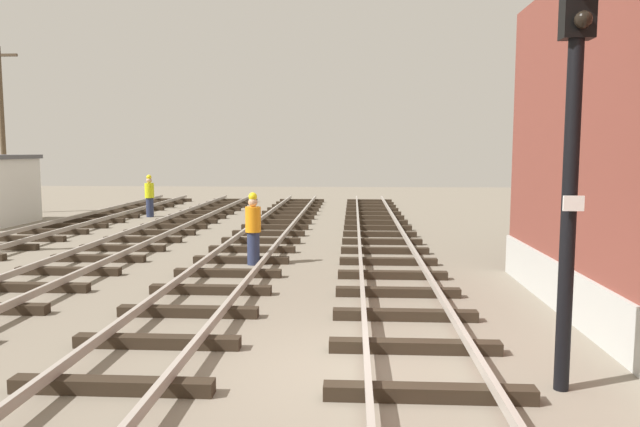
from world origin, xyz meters
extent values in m
plane|color=slate|center=(0.00, 0.00, 0.00)|extent=(80.00, 80.00, 0.00)
cube|color=#2D2319|center=(0.75, -0.83, 0.09)|extent=(2.50, 0.24, 0.18)
cube|color=#2D2319|center=(0.75, 0.83, 0.09)|extent=(2.50, 0.24, 0.18)
cube|color=#2D2319|center=(0.75, 2.49, 0.09)|extent=(2.50, 0.24, 0.18)
cube|color=#2D2319|center=(0.75, 4.15, 0.09)|extent=(2.50, 0.24, 0.18)
cube|color=#2D2319|center=(0.75, 5.81, 0.09)|extent=(2.50, 0.24, 0.18)
cube|color=#2D2319|center=(0.75, 7.47, 0.09)|extent=(2.50, 0.24, 0.18)
cube|color=#2D2319|center=(0.75, 9.13, 0.09)|extent=(2.50, 0.24, 0.18)
cube|color=#2D2319|center=(0.75, 10.79, 0.09)|extent=(2.50, 0.24, 0.18)
cube|color=#2D2319|center=(0.75, 12.45, 0.09)|extent=(2.50, 0.24, 0.18)
cube|color=#2D2319|center=(0.75, 14.11, 0.09)|extent=(2.50, 0.24, 0.18)
cube|color=#2D2319|center=(0.75, 15.77, 0.09)|extent=(2.50, 0.24, 0.18)
cube|color=#2D2319|center=(0.75, 17.43, 0.09)|extent=(2.50, 0.24, 0.18)
cube|color=#2D2319|center=(0.75, 19.10, 0.09)|extent=(2.50, 0.24, 0.18)
cube|color=#2D2319|center=(0.75, 20.76, 0.09)|extent=(2.50, 0.24, 0.18)
cube|color=#2D2319|center=(0.75, 22.42, 0.09)|extent=(2.50, 0.24, 0.18)
cube|color=#2D2319|center=(0.75, 24.08, 0.09)|extent=(2.50, 0.24, 0.18)
cube|color=#2D2319|center=(0.75, 25.74, 0.09)|extent=(2.50, 0.24, 0.18)
cube|color=#9E9389|center=(0.03, 0.00, 0.25)|extent=(0.08, 53.13, 0.14)
cube|color=#9E9389|center=(1.47, 0.00, 0.25)|extent=(0.08, 53.13, 0.14)
cube|color=#2D2319|center=(-3.07, -0.83, 0.09)|extent=(2.50, 0.24, 0.18)
cube|color=#2D2319|center=(-3.07, 0.83, 0.09)|extent=(2.50, 0.24, 0.18)
cube|color=#2D2319|center=(-3.07, 2.49, 0.09)|extent=(2.50, 0.24, 0.18)
cube|color=#2D2319|center=(-3.07, 4.15, 0.09)|extent=(2.50, 0.24, 0.18)
cube|color=#2D2319|center=(-3.07, 5.81, 0.09)|extent=(2.50, 0.24, 0.18)
cube|color=#2D2319|center=(-3.07, 7.47, 0.09)|extent=(2.50, 0.24, 0.18)
cube|color=#2D2319|center=(-3.07, 9.13, 0.09)|extent=(2.50, 0.24, 0.18)
cube|color=#2D2319|center=(-3.07, 10.79, 0.09)|extent=(2.50, 0.24, 0.18)
cube|color=#2D2319|center=(-3.07, 12.45, 0.09)|extent=(2.50, 0.24, 0.18)
cube|color=#2D2319|center=(-3.07, 14.11, 0.09)|extent=(2.50, 0.24, 0.18)
cube|color=#2D2319|center=(-3.07, 15.77, 0.09)|extent=(2.50, 0.24, 0.18)
cube|color=#2D2319|center=(-3.07, 17.43, 0.09)|extent=(2.50, 0.24, 0.18)
cube|color=#2D2319|center=(-3.07, 19.10, 0.09)|extent=(2.50, 0.24, 0.18)
cube|color=#2D2319|center=(-3.07, 20.76, 0.09)|extent=(2.50, 0.24, 0.18)
cube|color=#2D2319|center=(-3.07, 22.42, 0.09)|extent=(2.50, 0.24, 0.18)
cube|color=#2D2319|center=(-3.07, 24.08, 0.09)|extent=(2.50, 0.24, 0.18)
cube|color=#2D2319|center=(-3.07, 25.74, 0.09)|extent=(2.50, 0.24, 0.18)
cube|color=#9E9389|center=(-3.79, 0.00, 0.25)|extent=(0.08, 53.13, 0.14)
cube|color=#9E9389|center=(-2.35, 0.00, 0.25)|extent=(0.08, 53.13, 0.14)
cube|color=#2D2319|center=(-6.89, 4.15, 0.09)|extent=(2.50, 0.24, 0.18)
cube|color=#2D2319|center=(-6.89, 5.81, 0.09)|extent=(2.50, 0.24, 0.18)
cube|color=#2D2319|center=(-6.89, 7.47, 0.09)|extent=(2.50, 0.24, 0.18)
cube|color=#2D2319|center=(-6.89, 9.13, 0.09)|extent=(2.50, 0.24, 0.18)
cube|color=#2D2319|center=(-6.89, 10.79, 0.09)|extent=(2.50, 0.24, 0.18)
cube|color=#2D2319|center=(-6.89, 12.45, 0.09)|extent=(2.50, 0.24, 0.18)
cube|color=#2D2319|center=(-6.89, 14.11, 0.09)|extent=(2.50, 0.24, 0.18)
cube|color=#2D2319|center=(-6.89, 15.77, 0.09)|extent=(2.50, 0.24, 0.18)
cube|color=#2D2319|center=(-6.89, 17.43, 0.09)|extent=(2.50, 0.24, 0.18)
cube|color=#2D2319|center=(-6.89, 19.10, 0.09)|extent=(2.50, 0.24, 0.18)
cube|color=#2D2319|center=(-6.89, 20.76, 0.09)|extent=(2.50, 0.24, 0.18)
cube|color=#2D2319|center=(-6.89, 22.42, 0.09)|extent=(2.50, 0.24, 0.18)
cube|color=#2D2319|center=(-6.89, 24.08, 0.09)|extent=(2.50, 0.24, 0.18)
cube|color=#2D2319|center=(-6.89, 25.74, 0.09)|extent=(2.50, 0.24, 0.18)
cube|color=#2D2319|center=(-10.71, 10.79, 0.09)|extent=(2.50, 0.24, 0.18)
cube|color=#2D2319|center=(-10.71, 12.45, 0.09)|extent=(2.50, 0.24, 0.18)
cube|color=#2D2319|center=(-10.71, 14.11, 0.09)|extent=(2.50, 0.24, 0.18)
cube|color=#2D2319|center=(-10.71, 15.77, 0.09)|extent=(2.50, 0.24, 0.18)
cube|color=#2D2319|center=(-10.71, 17.43, 0.09)|extent=(2.50, 0.24, 0.18)
cube|color=#2D2319|center=(-10.71, 19.10, 0.09)|extent=(2.50, 0.24, 0.18)
cube|color=#2D2319|center=(-10.71, 20.76, 0.09)|extent=(2.50, 0.24, 0.18)
cube|color=#2D2319|center=(-10.71, 22.42, 0.09)|extent=(2.50, 0.24, 0.18)
cube|color=#2D2319|center=(-10.71, 24.08, 0.09)|extent=(2.50, 0.24, 0.18)
cube|color=#2D2319|center=(-10.71, 25.74, 0.09)|extent=(2.50, 0.24, 0.18)
cylinder|color=black|center=(2.42, -0.41, 2.11)|extent=(0.18, 0.18, 4.22)
sphere|color=black|center=(2.42, -0.59, 4.40)|extent=(0.20, 0.20, 0.20)
cube|color=white|center=(2.42, -0.55, 2.32)|extent=(0.24, 0.03, 0.18)
cylinder|color=black|center=(-17.43, 20.25, 0.32)|extent=(0.64, 0.24, 0.64)
cylinder|color=brown|center=(-16.39, 19.09, 3.83)|extent=(0.24, 0.24, 7.66)
cylinder|color=#262D4C|center=(-9.15, 17.95, 0.42)|extent=(0.32, 0.32, 0.85)
cylinder|color=yellow|center=(-9.15, 17.95, 1.18)|extent=(0.40, 0.40, 0.65)
sphere|color=tan|center=(-9.15, 17.95, 1.62)|extent=(0.24, 0.24, 0.24)
sphere|color=yellow|center=(-9.15, 17.95, 1.76)|extent=(0.22, 0.22, 0.22)
cylinder|color=#262D4C|center=(-2.72, 7.32, 0.42)|extent=(0.32, 0.32, 0.85)
cylinder|color=orange|center=(-2.72, 7.32, 1.18)|extent=(0.40, 0.40, 0.65)
sphere|color=tan|center=(-2.72, 7.32, 1.62)|extent=(0.24, 0.24, 0.24)
sphere|color=yellow|center=(-2.72, 7.32, 1.76)|extent=(0.22, 0.22, 0.22)
camera|label=1|loc=(-0.15, -7.59, 2.94)|focal=33.18mm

